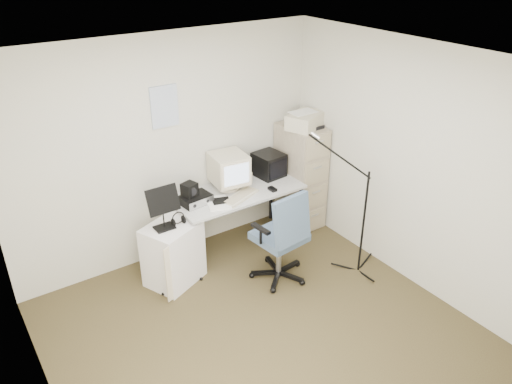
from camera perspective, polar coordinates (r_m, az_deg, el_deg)
floor at (r=4.82m, az=1.04°, el=-16.26°), size 3.60×3.60×0.01m
ceiling at (r=3.59m, az=1.38°, el=14.11°), size 3.60×3.60×0.01m
wall_back at (r=5.47m, az=-9.86°, el=4.67°), size 3.60×0.02×2.50m
wall_front at (r=3.09m, az=21.94°, el=-17.26°), size 3.60×0.02×2.50m
wall_left at (r=3.52m, az=-23.97°, el=-11.52°), size 0.02×3.60×2.50m
wall_right at (r=5.21m, az=17.55°, el=2.55°), size 0.02×3.60×2.50m
wall_calendar at (r=5.29m, az=-10.44°, el=9.58°), size 0.30×0.02×0.44m
filing_cabinet at (r=6.24m, az=5.06°, el=1.85°), size 0.40×0.60×1.30m
printer at (r=5.92m, az=5.67°, el=8.13°), size 0.54×0.46×0.17m
desk at (r=5.85m, az=-2.13°, el=-3.04°), size 1.50×0.70×0.73m
crt_monitor at (r=5.65m, az=-3.14°, el=2.35°), size 0.42×0.44×0.42m
crt_tv at (r=5.99m, az=1.47°, el=3.15°), size 0.34×0.36×0.28m
desk_speaker at (r=5.83m, az=-0.89°, el=1.70°), size 0.10×0.10×0.14m
keyboard at (r=5.52m, az=-1.80°, el=-0.53°), size 0.51×0.33×0.03m
mouse at (r=5.68m, az=1.88°, el=0.33°), size 0.06×0.11×0.03m
radio_receiver at (r=5.43m, az=-6.91°, el=-0.83°), size 0.35×0.26×0.09m
radio_speaker at (r=5.38m, az=-7.62°, el=0.28°), size 0.18×0.17×0.15m
papers at (r=5.41m, az=-4.37°, el=-1.25°), size 0.32×0.37×0.02m
pc_tower at (r=6.12m, az=3.43°, el=-3.29°), size 0.37×0.49×0.42m
office_chair at (r=5.23m, az=2.68°, el=-4.89°), size 0.68×0.68×1.07m
side_cart at (r=5.35m, az=-9.44°, el=-6.95°), size 0.68×0.62×0.68m
music_stand at (r=5.03m, az=-10.64°, el=-1.76°), size 0.37×0.28×0.48m
headphones at (r=5.16m, az=-8.86°, el=-3.21°), size 0.19×0.19×0.03m
mic_stand at (r=5.33m, az=12.37°, el=-1.78°), size 0.03×0.03×1.57m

